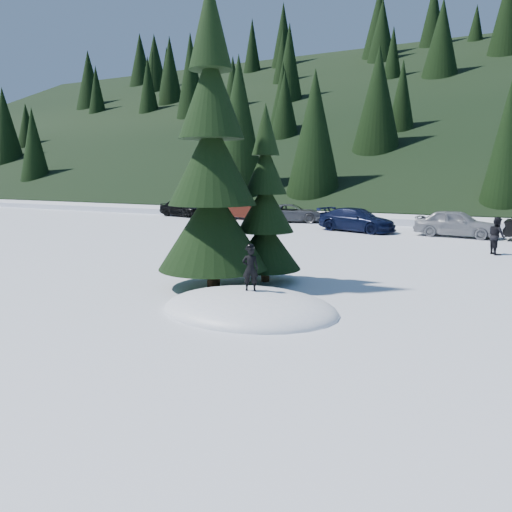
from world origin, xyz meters
The scene contains 12 objects.
ground centered at (0.00, 0.00, 0.00)m, with size 200.00×200.00×0.00m, color white.
snow_mound centered at (0.00, 0.00, 0.00)m, with size 4.48×3.52×0.96m, color white.
forest_hillside centered at (0.00, 54.00, 12.50)m, with size 200.00×60.00×25.00m, color black, non-canonical shape.
spruce_tall centered at (-2.20, 1.80, 3.32)m, with size 3.20×3.20×8.60m.
spruce_short centered at (-1.20, 3.20, 2.10)m, with size 2.20×2.20×5.37m.
child_skier centered at (-0.03, 0.11, 1.02)m, with size 0.40×0.26×1.09m, color black.
adult_0 centered at (4.85, 12.38, 0.78)m, with size 0.76×0.59×1.55m, color black.
car_0 centered at (-17.78, 21.39, 0.68)m, with size 1.61×4.01×1.36m, color black.
car_1 centered at (-12.11, 21.56, 0.71)m, with size 1.51×4.33×1.43m, color #3B120A.
car_2 centered at (-8.36, 21.27, 0.62)m, with size 2.05×4.44×1.24m, color #4C4E53.
car_3 centered at (-2.71, 17.80, 0.67)m, with size 1.89×4.64×1.35m, color black.
car_4 centered at (2.67, 17.87, 0.72)m, with size 1.70×4.22×1.44m, color gray.
Camera 1 is at (5.71, -10.33, 3.30)m, focal length 35.00 mm.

